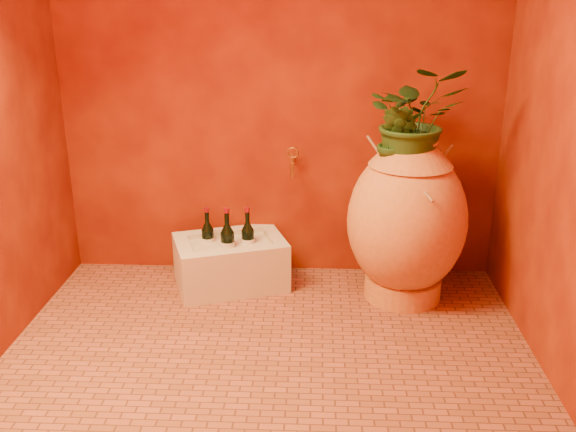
{
  "coord_description": "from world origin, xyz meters",
  "views": [
    {
      "loc": [
        0.22,
        -2.6,
        1.64
      ],
      "look_at": [
        0.08,
        0.35,
        0.57
      ],
      "focal_mm": 40.0,
      "sensor_mm": 36.0,
      "label": 1
    }
  ],
  "objects_px": {
    "stone_basin": "(230,263)",
    "wine_bottle_b": "(248,241)",
    "wine_bottle_c": "(208,240)",
    "amphora": "(407,220)",
    "wall_tap": "(293,160)",
    "wine_bottle_a": "(228,244)"
  },
  "relations": [
    {
      "from": "wine_bottle_c",
      "to": "stone_basin",
      "type": "bearing_deg",
      "value": -16.31
    },
    {
      "from": "amphora",
      "to": "wall_tap",
      "type": "height_order",
      "value": "amphora"
    },
    {
      "from": "amphora",
      "to": "wine_bottle_c",
      "type": "relative_size",
      "value": 3.05
    },
    {
      "from": "wine_bottle_b",
      "to": "wine_bottle_c",
      "type": "xyz_separation_m",
      "value": [
        -0.23,
        0.01,
        -0.0
      ]
    },
    {
      "from": "amphora",
      "to": "wine_bottle_b",
      "type": "height_order",
      "value": "amphora"
    },
    {
      "from": "stone_basin",
      "to": "wine_bottle_c",
      "type": "relative_size",
      "value": 2.35
    },
    {
      "from": "wine_bottle_b",
      "to": "wall_tap",
      "type": "relative_size",
      "value": 1.96
    },
    {
      "from": "wine_bottle_b",
      "to": "wall_tap",
      "type": "xyz_separation_m",
      "value": [
        0.25,
        0.14,
        0.44
      ]
    },
    {
      "from": "amphora",
      "to": "wine_bottle_a",
      "type": "relative_size",
      "value": 2.79
    },
    {
      "from": "stone_basin",
      "to": "wine_bottle_a",
      "type": "height_order",
      "value": "wine_bottle_a"
    },
    {
      "from": "amphora",
      "to": "wall_tap",
      "type": "distance_m",
      "value": 0.72
    },
    {
      "from": "wine_bottle_a",
      "to": "wine_bottle_c",
      "type": "xyz_separation_m",
      "value": [
        -0.12,
        0.08,
        -0.01
      ]
    },
    {
      "from": "wine_bottle_a",
      "to": "wall_tap",
      "type": "distance_m",
      "value": 0.6
    },
    {
      "from": "amphora",
      "to": "stone_basin",
      "type": "height_order",
      "value": "amphora"
    },
    {
      "from": "stone_basin",
      "to": "wine_bottle_b",
      "type": "distance_m",
      "value": 0.17
    },
    {
      "from": "amphora",
      "to": "wine_bottle_c",
      "type": "height_order",
      "value": "amphora"
    },
    {
      "from": "wine_bottle_a",
      "to": "wine_bottle_c",
      "type": "relative_size",
      "value": 1.09
    },
    {
      "from": "amphora",
      "to": "wall_tap",
      "type": "xyz_separation_m",
      "value": [
        -0.62,
        0.27,
        0.25
      ]
    },
    {
      "from": "wine_bottle_a",
      "to": "wine_bottle_c",
      "type": "distance_m",
      "value": 0.15
    },
    {
      "from": "wine_bottle_a",
      "to": "stone_basin",
      "type": "bearing_deg",
      "value": 80.94
    },
    {
      "from": "wine_bottle_c",
      "to": "wall_tap",
      "type": "height_order",
      "value": "wall_tap"
    },
    {
      "from": "wine_bottle_b",
      "to": "wall_tap",
      "type": "distance_m",
      "value": 0.53
    }
  ]
}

